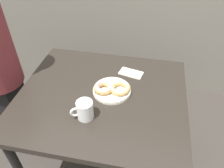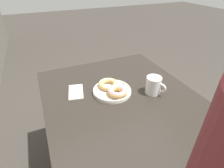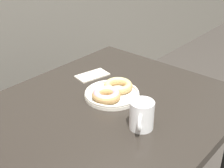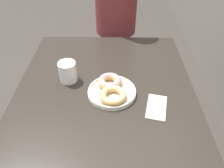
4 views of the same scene
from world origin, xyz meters
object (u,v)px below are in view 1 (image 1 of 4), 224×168
object	(u,v)px
dining_table	(102,103)
coffee_mug	(85,110)
donut_plate	(112,89)
napkin	(131,73)

from	to	relation	value
dining_table	coffee_mug	size ratio (longest dim) A/B	8.54
donut_plate	napkin	distance (m)	0.22
donut_plate	napkin	world-z (taller)	donut_plate
dining_table	coffee_mug	xyz separation A→B (m)	(-0.05, -0.19, 0.13)
donut_plate	coffee_mug	bearing A→B (deg)	-114.35
donut_plate	coffee_mug	distance (m)	0.24
napkin	coffee_mug	bearing A→B (deg)	-114.19
donut_plate	coffee_mug	world-z (taller)	coffee_mug
dining_table	coffee_mug	bearing A→B (deg)	-103.49
napkin	dining_table	bearing A→B (deg)	-121.71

